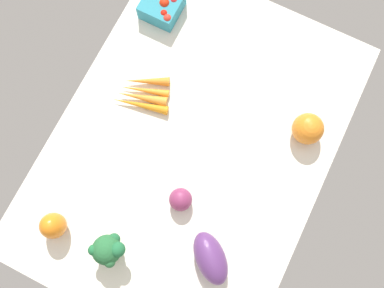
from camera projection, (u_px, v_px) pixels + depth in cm
name	position (u px, v px, depth cm)	size (l,w,h in cm)	color
tablecloth	(192.00, 146.00, 118.49)	(104.00, 76.00, 2.00)	silver
heirloom_tomato_orange	(308.00, 129.00, 113.98)	(8.87, 8.87, 8.87)	orange
carrot_bunch	(143.00, 94.00, 119.35)	(14.62, 16.72, 2.96)	orange
berry_basket	(162.00, 6.00, 123.38)	(11.10, 11.10, 6.74)	teal
eggplant	(211.00, 258.00, 107.16)	(14.26, 7.84, 7.84)	#5B326F
broccoli_head	(108.00, 250.00, 105.06)	(8.61, 8.89, 10.47)	#A6BF7D
red_onion_center	(181.00, 200.00, 111.11)	(6.35, 6.35, 6.35)	#853059
bell_pepper_orange	(53.00, 226.00, 108.27)	(6.85, 6.85, 9.16)	orange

